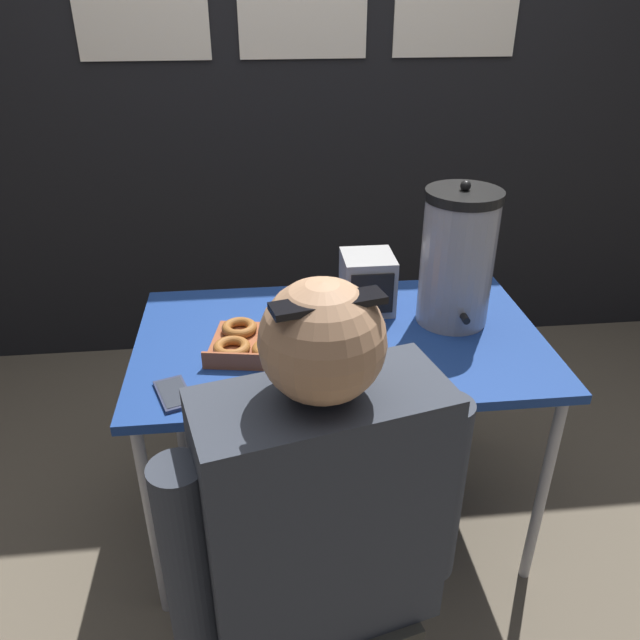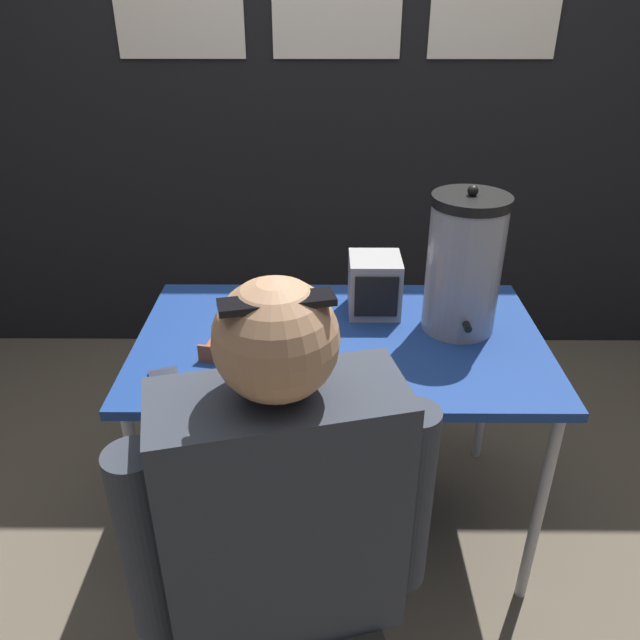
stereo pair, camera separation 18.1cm
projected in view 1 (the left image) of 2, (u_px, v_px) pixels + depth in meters
The scene contains 8 objects.
ground_plane at pixel (337, 513), 2.19m from camera, with size 12.00×12.00×0.00m, color brown.
back_wall at pixel (302, 78), 2.67m from camera, with size 6.00×0.11×2.54m.
folding_table at pixel (340, 352), 1.87m from camera, with size 1.20×0.72×0.72m.
donut_box at pixel (269, 343), 1.77m from camera, with size 0.39×0.30×0.05m.
coffee_urn at pixel (457, 258), 1.84m from camera, with size 0.22×0.25×0.44m.
cell_phone at pixel (174, 394), 1.58m from camera, with size 0.12×0.16×0.01m.
space_heater at pixel (367, 282), 1.96m from camera, with size 0.16×0.17×0.18m.
person_seated at pixel (322, 563), 1.30m from camera, with size 0.62×0.34×1.23m.
Camera 1 is at (-0.23, -1.58, 1.65)m, focal length 35.00 mm.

